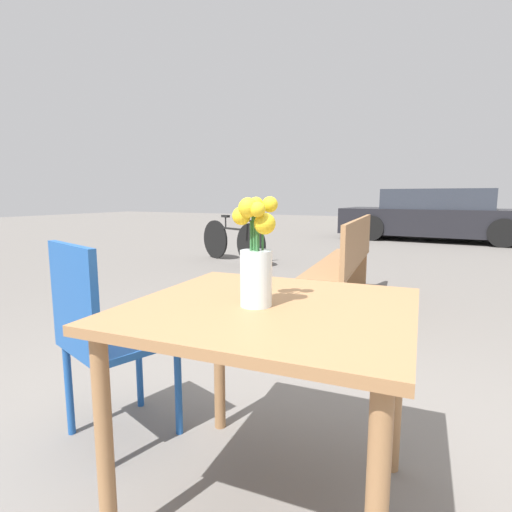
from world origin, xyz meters
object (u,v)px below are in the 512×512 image
Objects in this scene: table_front at (271,334)px; bicycle at (232,241)px; flower_vase at (256,260)px; bench_near at (348,260)px; cafe_chair at (102,331)px; parked_car at (437,216)px.

bicycle is at bearing 121.31° from table_front.
flower_vase reaches higher than bicycle.
flower_vase is at bearing -82.80° from bench_near.
cafe_chair reaches higher than bench_near.
cafe_chair is 0.47× the size of bench_near.
flower_vase is 0.23× the size of bicycle.
cafe_chair is 0.20× the size of parked_car.
parked_car is at bearing 89.34° from table_front.
flower_vase is (-0.03, -0.04, 0.25)m from table_front.
cafe_chair is 0.59× the size of bicycle.
table_front is 0.25m from flower_vase.
table_front is 1.07× the size of cafe_chair.
cafe_chair reaches higher than bicycle.
flower_vase is 0.18× the size of bench_near.
table_front is 0.21× the size of parked_car.
bench_near is at bearing 98.06° from table_front.
table_front is 0.63× the size of bicycle.
bench_near is 6.85m from parked_car.
parked_car reaches higher than flower_vase.
bench_near reaches higher than bicycle.
cafe_chair is at bearing -95.40° from parked_car.
bicycle is (-2.66, 4.47, -0.52)m from flower_vase.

